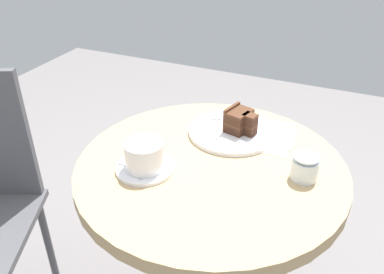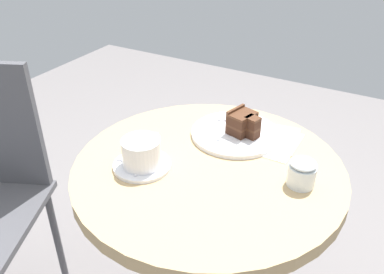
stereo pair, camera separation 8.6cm
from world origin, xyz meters
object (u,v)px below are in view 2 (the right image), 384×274
Objects in this scene: sugar_pot at (302,173)px; coffee_cup at (142,152)px; saucer at (142,165)px; cake_plate at (236,134)px; cake_slice at (243,123)px; teaspoon at (125,163)px; fork at (221,124)px; napkin at (268,139)px.

coffee_cup is at bearing 108.84° from sugar_pot.
saucer is 0.28m from cake_plate.
sugar_pot is at bearing -123.24° from cake_slice.
saucer is at bearing 108.57° from sugar_pot.
fork is at bearing -85.19° from teaspoon.
saucer is 1.56× the size of cake_slice.
teaspoon is at bearing 146.79° from cake_plate.
coffee_cup is 0.37m from sugar_pot.
saucer is at bearing -121.01° from teaspoon.
napkin is 2.69× the size of sugar_pot.
sugar_pot reaches higher than saucer.
coffee_cup is 0.69× the size of napkin.
fork is 0.31m from sugar_pot.
sugar_pot reaches higher than fork.
napkin is at bearing -39.09° from coffee_cup.
teaspoon reaches higher than saucer.
fork is at bearing 72.35° from cake_plate.
cake_slice is at bearing -31.43° from coffee_cup.
cake_plate is 3.58× the size of sugar_pot.
sugar_pot is at bearing -132.44° from teaspoon.
cake_slice reaches higher than saucer.
teaspoon is 0.41m from sugar_pot.
sugar_pot is (0.12, -0.35, 0.03)m from saucer.
cake_slice is at bearing -97.49° from teaspoon.
sugar_pot is at bearing -120.46° from cake_plate.
coffee_cup reaches higher than saucer.
saucer is 1.12× the size of coffee_cup.
sugar_pot reaches higher than teaspoon.
cake_plate is at bearing -29.58° from saucer.
cake_slice reaches higher than cake_plate.
teaspoon is at bearing 138.45° from napkin.
teaspoon is 0.39m from napkin.
saucer is 0.78× the size of napkin.
cake_slice is 0.50× the size of napkin.
coffee_cup is 1.43× the size of teaspoon.
saucer is 1.60× the size of teaspoon.
teaspoon is 0.33m from cake_slice.
saucer is at bearing 150.42° from cake_plate.
saucer is 0.99× the size of fork.
fork is (0.02, 0.05, 0.01)m from cake_plate.
saucer is at bearing 140.45° from napkin.
cake_plate is at bearing 106.11° from napkin.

